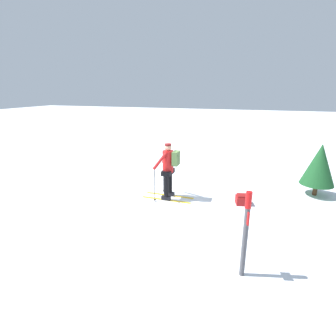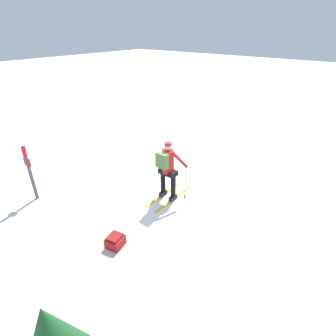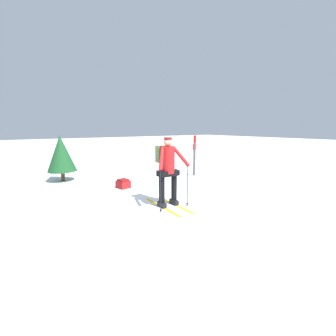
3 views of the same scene
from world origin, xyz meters
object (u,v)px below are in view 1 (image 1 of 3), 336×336
Objects in this scene: skier at (169,167)px; trail_marker at (246,228)px; dropped_backpack at (242,200)px; pine_tree at (319,165)px.

trail_marker is at bearing -141.10° from skier.
trail_marker is at bearing -177.02° from dropped_backpack.
skier is at bearing 38.90° from trail_marker.
trail_marker reaches higher than dropped_backpack.
skier is 3.96m from trail_marker.
dropped_backpack is 0.27× the size of trail_marker.
skier reaches higher than trail_marker.
pine_tree is at bearing -56.27° from dropped_backpack.
pine_tree reaches higher than dropped_backpack.
skier reaches higher than pine_tree.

